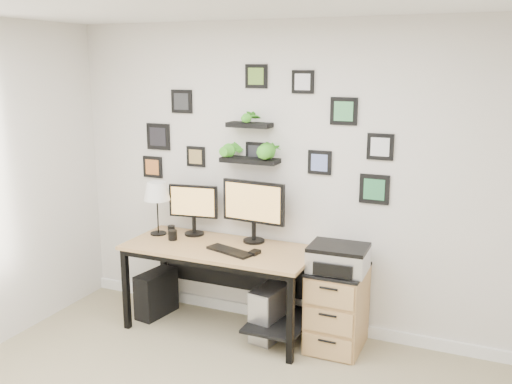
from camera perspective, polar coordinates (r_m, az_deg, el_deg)
The scene contains 14 objects.
room at distance 5.20m, azimuth 2.87°, elevation -12.30°, with size 4.00×4.00×4.00m.
desk at distance 4.87m, azimuth -3.11°, elevation -6.77°, with size 1.60×0.70×0.75m.
monitor_left at distance 5.07m, azimuth -6.28°, elevation -1.41°, with size 0.45×0.20×0.46m.
monitor_right at distance 4.83m, azimuth -0.26°, elevation -1.44°, with size 0.58×0.20×0.53m.
keyboard at distance 4.66m, azimuth -2.63°, elevation -5.92°, with size 0.42×0.13×0.02m, color black.
mouse at distance 4.61m, azimuth -0.16°, elevation -6.07°, with size 0.07×0.10×0.03m, color black.
table_lamp at distance 5.11m, azimuth -9.89°, elevation -0.05°, with size 0.23×0.23×0.48m.
mug at distance 5.01m, azimuth -8.34°, elevation -4.29°, with size 0.08×0.08×0.09m, color black.
pen_cup at distance 5.17m, azimuth -8.46°, elevation -3.79°, with size 0.07×0.07×0.08m, color black.
pc_tower_black at distance 5.35m, azimuth -9.94°, elevation -9.95°, with size 0.18×0.41×0.41m, color black.
pc_tower_grey at distance 4.87m, azimuth 1.58°, elevation -11.86°, with size 0.27×0.47×0.45m.
file_cabinet at distance 4.71m, azimuth 8.09°, elevation -11.41°, with size 0.43×0.53×0.67m.
printer at distance 4.50m, azimuth 8.23°, elevation -6.56°, with size 0.46×0.38×0.20m.
wall_decor at distance 4.80m, azimuth -0.14°, elevation 5.46°, with size 2.31×0.18×1.09m.
Camera 1 is at (1.63, -2.43, 2.26)m, focal length 40.00 mm.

